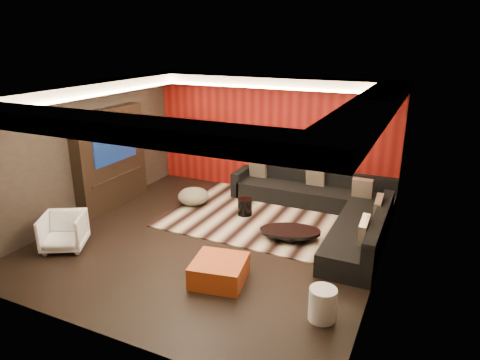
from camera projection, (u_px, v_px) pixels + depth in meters
The scene contains 26 objects.
floor at pixel (212, 240), 8.12m from camera, with size 6.00×6.00×0.02m, color black.
ceiling at pixel (209, 89), 7.21m from camera, with size 6.00×6.00×0.02m, color silver.
wall_back at pixel (271, 135), 10.25m from camera, with size 6.00×0.02×2.80m, color black.
wall_left at pixel (84, 151), 8.87m from camera, with size 0.02×6.00×2.80m, color black.
wall_right at pixel (385, 194), 6.46m from camera, with size 0.02×6.00×2.80m, color black.
red_feature_wall at pixel (271, 136), 10.21m from camera, with size 5.98×0.05×2.78m, color #6B0C0A.
soffit_back at pixel (267, 82), 9.57m from camera, with size 6.00×0.60×0.22m, color silver.
soffit_front at pixel (96, 125), 4.93m from camera, with size 6.00×0.60×0.22m, color silver.
soffit_left at pixel (88, 89), 8.33m from camera, with size 0.60×4.80×0.22m, color silver.
soffit_right at pixel (373, 107), 6.17m from camera, with size 0.60×4.80×0.22m, color silver.
cove_back at pixel (262, 87), 9.30m from camera, with size 4.80×0.08×0.04m, color #FFD899.
cove_front at pixel (116, 128), 5.25m from camera, with size 4.80×0.08×0.04m, color #FFD899.
cove_left at pixel (102, 94), 8.22m from camera, with size 0.08×4.80×0.04m, color #FFD899.
cove_right at pixel (349, 112), 6.33m from camera, with size 0.08×4.80×0.04m, color #FFD899.
tv_surround at pixel (111, 158), 9.42m from camera, with size 0.30×2.00×2.20m, color black.
tv_screen at pixel (115, 144), 9.24m from camera, with size 0.04×1.30×0.80m, color black.
tv_shelf at pixel (118, 177), 9.48m from camera, with size 0.04×1.60×0.04m, color black.
rug at pixel (266, 216), 9.12m from camera, with size 4.00×3.00×0.02m, color #C9B193.
coffee_table at pixel (290, 234), 8.05m from camera, with size 1.14×1.14×0.19m, color black.
drum_stool at pixel (245, 207), 9.12m from camera, with size 0.31×0.31×0.36m, color black.
striped_pouf at pixel (193, 196), 9.69m from camera, with size 0.70×0.70×0.38m, color beige.
white_side_table at pixel (322, 304), 5.77m from camera, with size 0.37×0.37×0.47m, color white.
orange_ottoman at pixel (219, 271), 6.69m from camera, with size 0.81×0.81×0.36m, color #9B2714.
armchair at pixel (64, 232), 7.67m from camera, with size 0.71×0.73×0.67m, color silver.
sectional_sofa at pixel (328, 207), 8.94m from camera, with size 3.65×3.50×0.75m.
throw_pillows at pixel (331, 191), 8.82m from camera, with size 3.27×2.80×0.50m.
Camera 1 is at (3.57, -6.41, 3.68)m, focal length 32.00 mm.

